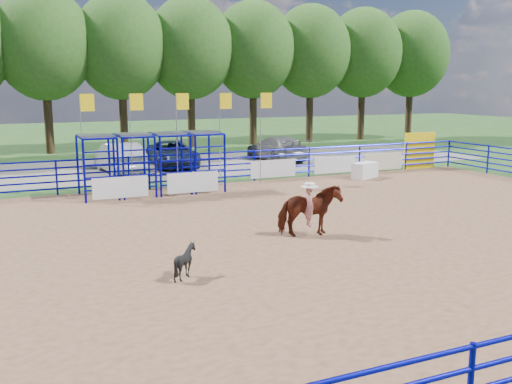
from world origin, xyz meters
The scene contains 12 objects.
ground centered at (0.00, 0.00, 0.00)m, with size 120.00×120.00×0.00m, color #305622.
arena_dirt centered at (0.00, 0.00, 0.01)m, with size 30.00×20.00×0.02m, color brown.
gravel_strip centered at (0.00, 17.00, 0.01)m, with size 40.00×10.00×0.01m, color slate.
announcer_table centered at (8.31, 8.50, 0.41)m, with size 1.45×0.68×0.77m, color silver.
horse_and_rider centered at (0.36, -0.06, 0.87)m, with size 1.99×1.16×2.25m.
calf centered at (-4.21, -2.22, 0.43)m, with size 0.66×0.74×0.81m, color black.
car_b centered at (-2.39, 15.30, 0.81)m, with size 1.69×4.85×1.60m, color gray.
car_c centered at (0.82, 16.49, 0.72)m, with size 2.36×5.11×1.42m, color #141C33.
car_d centered at (7.41, 16.58, 0.74)m, with size 2.05×5.05×1.47m, color slate.
perimeter_fence centered at (0.00, 0.00, 0.75)m, with size 30.10×20.10×1.50m.
chute_assembly centered at (-1.90, 8.84, 1.26)m, with size 19.32×2.41×4.20m.
treeline centered at (0.00, 26.00, 7.53)m, with size 56.40×6.40×11.24m.
Camera 1 is at (-7.97, -14.74, 4.52)m, focal length 40.00 mm.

